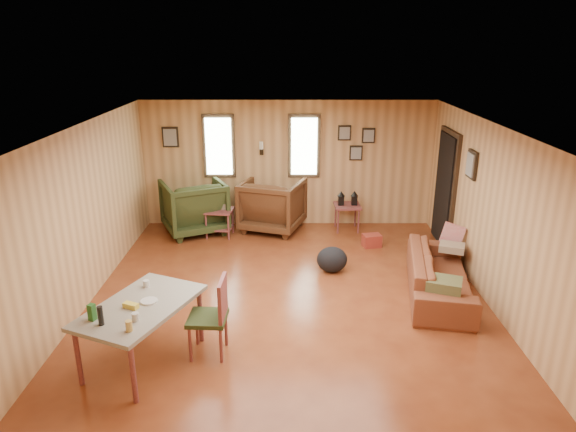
# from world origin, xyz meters

# --- Properties ---
(room) EXTENTS (5.54, 6.04, 2.44)m
(room) POSITION_xyz_m (0.17, 0.27, 1.21)
(room) COLOR brown
(room) RESTS_ON ground
(sofa) EXTENTS (0.97, 2.15, 0.81)m
(sofa) POSITION_xyz_m (2.15, 0.03, 0.41)
(sofa) COLOR brown
(sofa) RESTS_ON ground
(recliner_brown) EXTENTS (1.31, 1.27, 1.08)m
(recliner_brown) POSITION_xyz_m (-0.29, 2.65, 0.54)
(recliner_brown) COLOR #4D2C17
(recliner_brown) RESTS_ON ground
(recliner_green) EXTENTS (1.39, 1.36, 1.10)m
(recliner_green) POSITION_xyz_m (-1.76, 2.53, 0.55)
(recliner_green) COLOR #2D3719
(recliner_green) RESTS_ON ground
(end_table) EXTENTS (0.54, 0.50, 0.63)m
(end_table) POSITION_xyz_m (-1.26, 2.32, 0.35)
(end_table) COLOR brown
(end_table) RESTS_ON ground
(side_table) EXTENTS (0.50, 0.50, 0.77)m
(side_table) POSITION_xyz_m (1.12, 2.64, 0.52)
(side_table) COLOR brown
(side_table) RESTS_ON ground
(cooler) EXTENTS (0.35, 0.28, 0.22)m
(cooler) POSITION_xyz_m (1.47, 1.80, 0.11)
(cooler) COLOR maroon
(cooler) RESTS_ON ground
(backpack) EXTENTS (0.54, 0.45, 0.41)m
(backpack) POSITION_xyz_m (0.69, 0.77, 0.21)
(backpack) COLOR black
(backpack) RESTS_ON ground
(sofa_pillows) EXTENTS (1.01, 1.86, 0.38)m
(sofa_pillows) POSITION_xyz_m (2.26, 0.05, 0.51)
(sofa_pillows) COLOR #4D4D2B
(sofa_pillows) RESTS_ON sofa
(dining_table) EXTENTS (1.33, 1.62, 0.92)m
(dining_table) POSITION_xyz_m (-1.62, -1.61, 0.65)
(dining_table) COLOR gray
(dining_table) RESTS_ON ground
(dining_chair) EXTENTS (0.45, 0.45, 0.95)m
(dining_chair) POSITION_xyz_m (-0.84, -1.44, 0.53)
(dining_chair) COLOR #2D3719
(dining_chair) RESTS_ON ground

